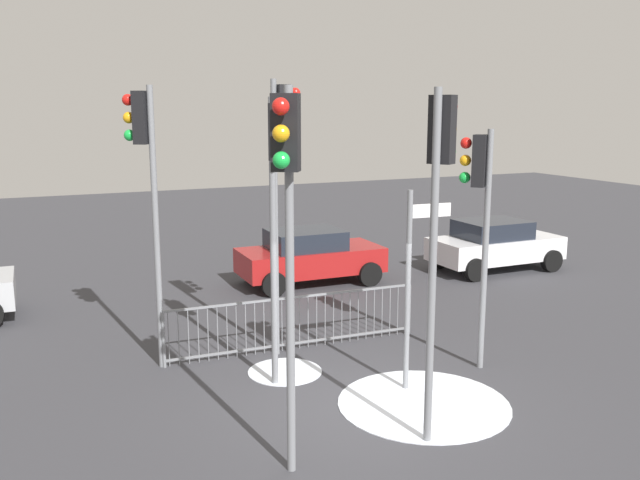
# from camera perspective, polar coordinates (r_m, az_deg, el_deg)

# --- Properties ---
(ground_plane) EXTENTS (60.00, 60.00, 0.00)m
(ground_plane) POSITION_cam_1_polar(r_m,az_deg,el_deg) (11.16, 3.59, -13.66)
(ground_plane) COLOR #38383D
(traffic_light_foreground_left) EXTENTS (0.43, 0.50, 4.92)m
(traffic_light_foreground_left) POSITION_cam_1_polar(r_m,az_deg,el_deg) (8.10, -2.80, 3.50)
(traffic_light_foreground_left) COLOR slate
(traffic_light_foreground_left) RESTS_ON ground
(traffic_light_mid_right) EXTENTS (0.57, 0.32, 5.16)m
(traffic_light_mid_right) POSITION_cam_1_polar(r_m,az_deg,el_deg) (12.55, -3.26, 6.95)
(traffic_light_mid_right) COLOR slate
(traffic_light_mid_right) RESTS_ON ground
(traffic_light_rear_left) EXTENTS (0.48, 0.45, 5.04)m
(traffic_light_rear_left) POSITION_cam_1_polar(r_m,az_deg,el_deg) (12.24, -14.38, 6.10)
(traffic_light_rear_left) COLOR slate
(traffic_light_rear_left) RESTS_ON ground
(traffic_light_foreground_right) EXTENTS (0.50, 0.43, 4.92)m
(traffic_light_foreground_right) POSITION_cam_1_polar(r_m,az_deg,el_deg) (9.27, 9.96, 4.30)
(traffic_light_foreground_right) COLOR slate
(traffic_light_foreground_right) RESTS_ON ground
(traffic_light_mid_left) EXTENTS (0.42, 0.51, 4.83)m
(traffic_light_mid_left) POSITION_cam_1_polar(r_m,az_deg,el_deg) (11.00, -3.44, 5.14)
(traffic_light_mid_left) COLOR slate
(traffic_light_mid_left) RESTS_ON ground
(traffic_light_rear_right) EXTENTS (0.46, 0.47, 4.30)m
(traffic_light_rear_right) POSITION_cam_1_polar(r_m,az_deg,el_deg) (12.22, 13.20, 3.68)
(traffic_light_rear_right) COLOR slate
(traffic_light_rear_right) RESTS_ON ground
(direction_sign_post) EXTENTS (0.79, 0.11, 3.37)m
(direction_sign_post) POSITION_cam_1_polar(r_m,az_deg,el_deg) (11.25, 7.65, -3.37)
(direction_sign_post) COLOR slate
(direction_sign_post) RESTS_ON ground
(pedestrian_guard_railing) EXTENTS (5.13, 0.24, 1.07)m
(pedestrian_guard_railing) POSITION_cam_1_polar(r_m,az_deg,el_deg) (13.35, -2.10, -6.88)
(pedestrian_guard_railing) COLOR slate
(pedestrian_guard_railing) RESTS_ON ground
(car_white_mid) EXTENTS (3.81, 1.93, 1.47)m
(car_white_mid) POSITION_cam_1_polar(r_m,az_deg,el_deg) (20.34, 14.42, -0.34)
(car_white_mid) COLOR silver
(car_white_mid) RESTS_ON ground
(car_red_far) EXTENTS (3.83, 1.98, 1.47)m
(car_red_far) POSITION_cam_1_polar(r_m,az_deg,el_deg) (18.19, -0.91, -1.32)
(car_red_far) COLOR maroon
(car_red_far) RESTS_ON ground
(snow_patch_kerb) EXTENTS (1.33, 1.33, 0.01)m
(snow_patch_kerb) POSITION_cam_1_polar(r_m,az_deg,el_deg) (12.43, -2.96, -10.94)
(snow_patch_kerb) COLOR silver
(snow_patch_kerb) RESTS_ON ground
(snow_patch_island) EXTENTS (2.75, 2.75, 0.01)m
(snow_patch_island) POSITION_cam_1_polar(r_m,az_deg,el_deg) (11.30, 8.67, -13.38)
(snow_patch_island) COLOR silver
(snow_patch_island) RESTS_ON ground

